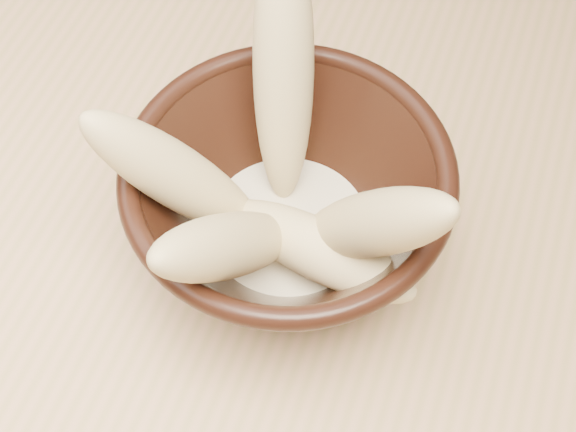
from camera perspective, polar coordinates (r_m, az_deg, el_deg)
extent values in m
cube|color=tan|center=(0.57, -5.27, -7.46)|extent=(1.20, 0.80, 0.04)
cylinder|color=black|center=(0.57, 0.00, -2.60)|extent=(0.09, 0.09, 0.01)
cylinder|color=black|center=(0.55, 0.00, -1.53)|extent=(0.09, 0.09, 0.01)
torus|color=black|center=(0.48, 0.00, 3.11)|extent=(0.21, 0.21, 0.01)
cylinder|color=beige|center=(0.54, 0.00, -1.00)|extent=(0.12, 0.12, 0.02)
ellipsoid|color=#DABF81|center=(0.50, -0.33, 10.24)|extent=(0.07, 0.11, 0.19)
ellipsoid|color=#DABF81|center=(0.48, -7.81, 2.74)|extent=(0.12, 0.09, 0.15)
ellipsoid|color=#DABF81|center=(0.45, 5.87, -0.61)|extent=(0.13, 0.09, 0.17)
ellipsoid|color=#DABF81|center=(0.49, 2.14, -2.38)|extent=(0.14, 0.07, 0.06)
ellipsoid|color=#DABF81|center=(0.46, -4.12, -2.08)|extent=(0.07, 0.14, 0.15)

